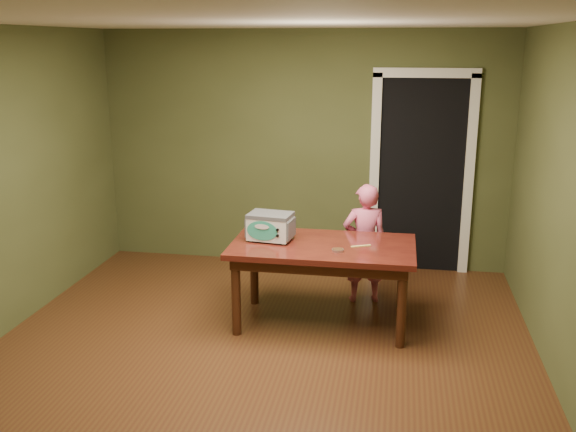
{
  "coord_description": "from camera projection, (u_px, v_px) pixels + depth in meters",
  "views": [
    {
      "loc": [
        1.05,
        -4.46,
        2.45
      ],
      "look_at": [
        0.1,
        1.0,
        0.95
      ],
      "focal_mm": 40.0,
      "sensor_mm": 36.0,
      "label": 1
    }
  ],
  "objects": [
    {
      "name": "floor",
      "position": [
        254.0,
        364.0,
        5.05
      ],
      "size": [
        5.0,
        5.0,
        0.0
      ],
      "primitive_type": "plane",
      "color": "#4F2E16",
      "rests_on": "ground"
    },
    {
      "name": "room_shell",
      "position": [
        251.0,
        150.0,
        4.61
      ],
      "size": [
        4.52,
        5.02,
        2.61
      ],
      "color": "#4C532C",
      "rests_on": "ground"
    },
    {
      "name": "doorway",
      "position": [
        420.0,
        171.0,
        7.21
      ],
      "size": [
        1.1,
        0.66,
        2.25
      ],
      "color": "black",
      "rests_on": "ground"
    },
    {
      "name": "dining_table",
      "position": [
        323.0,
        255.0,
        5.63
      ],
      "size": [
        1.6,
        0.9,
        0.75
      ],
      "rotation": [
        0.0,
        0.0,
        -0.0
      ],
      "color": "#3C110D",
      "rests_on": "floor"
    },
    {
      "name": "toy_oven",
      "position": [
        270.0,
        226.0,
        5.68
      ],
      "size": [
        0.43,
        0.31,
        0.25
      ],
      "rotation": [
        0.0,
        0.0,
        -0.13
      ],
      "color": "#4C4F54",
      "rests_on": "dining_table"
    },
    {
      "name": "baking_pan",
      "position": [
        338.0,
        250.0,
        5.4
      ],
      "size": [
        0.1,
        0.1,
        0.02
      ],
      "color": "silver",
      "rests_on": "dining_table"
    },
    {
      "name": "spatula",
      "position": [
        361.0,
        246.0,
        5.53
      ],
      "size": [
        0.17,
        0.1,
        0.01
      ],
      "primitive_type": "cube",
      "rotation": [
        0.0,
        0.0,
        0.44
      ],
      "color": "#E2C862",
      "rests_on": "dining_table"
    },
    {
      "name": "child",
      "position": [
        365.0,
        243.0,
        6.16
      ],
      "size": [
        0.48,
        0.37,
        1.17
      ],
      "primitive_type": "imported",
      "rotation": [
        0.0,
        0.0,
        3.36
      ],
      "color": "#E45E88",
      "rests_on": "floor"
    }
  ]
}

